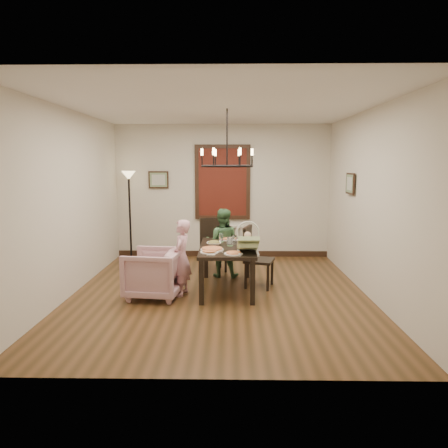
{
  "coord_description": "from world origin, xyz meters",
  "views": [
    {
      "loc": [
        0.18,
        -5.95,
        1.99
      ],
      "look_at": [
        0.07,
        0.23,
        1.05
      ],
      "focal_mm": 32.0,
      "sensor_mm": 36.0,
      "label": 1
    }
  ],
  "objects_px": {
    "chair_far": "(214,245)",
    "seated_man": "(222,249)",
    "dining_table": "(227,252)",
    "elderly_woman": "(182,264)",
    "armchair": "(154,273)",
    "baby_bouncer": "(248,242)",
    "floor_lamp": "(130,217)",
    "chair_right": "(259,257)",
    "drinking_glass": "(230,241)"
  },
  "relations": [
    {
      "from": "chair_right",
      "to": "seated_man",
      "type": "relative_size",
      "value": 0.99
    },
    {
      "from": "chair_far",
      "to": "elderly_woman",
      "type": "height_order",
      "value": "chair_far"
    },
    {
      "from": "chair_far",
      "to": "drinking_glass",
      "type": "distance_m",
      "value": 1.16
    },
    {
      "from": "seated_man",
      "to": "dining_table",
      "type": "bearing_deg",
      "value": 103.47
    },
    {
      "from": "drinking_glass",
      "to": "seated_man",
      "type": "bearing_deg",
      "value": 100.47
    },
    {
      "from": "elderly_woman",
      "to": "floor_lamp",
      "type": "bearing_deg",
      "value": -139.87
    },
    {
      "from": "dining_table",
      "to": "seated_man",
      "type": "xyz_separation_m",
      "value": [
        -0.09,
        0.77,
        -0.12
      ]
    },
    {
      "from": "drinking_glass",
      "to": "floor_lamp",
      "type": "relative_size",
      "value": 0.08
    },
    {
      "from": "chair_far",
      "to": "elderly_woman",
      "type": "xyz_separation_m",
      "value": [
        -0.43,
        -1.4,
        -0.01
      ]
    },
    {
      "from": "dining_table",
      "to": "armchair",
      "type": "bearing_deg",
      "value": -163.03
    },
    {
      "from": "elderly_woman",
      "to": "seated_man",
      "type": "xyz_separation_m",
      "value": [
        0.59,
        1.03,
        0.02
      ]
    },
    {
      "from": "armchair",
      "to": "dining_table",
      "type": "bearing_deg",
      "value": 114.62
    },
    {
      "from": "chair_far",
      "to": "floor_lamp",
      "type": "relative_size",
      "value": 0.55
    },
    {
      "from": "dining_table",
      "to": "seated_man",
      "type": "bearing_deg",
      "value": 95.86
    },
    {
      "from": "drinking_glass",
      "to": "elderly_woman",
      "type": "bearing_deg",
      "value": -156.48
    },
    {
      "from": "floor_lamp",
      "to": "drinking_glass",
      "type": "bearing_deg",
      "value": -42.89
    },
    {
      "from": "chair_far",
      "to": "seated_man",
      "type": "xyz_separation_m",
      "value": [
        0.17,
        -0.37,
        0.01
      ]
    },
    {
      "from": "baby_bouncer",
      "to": "floor_lamp",
      "type": "bearing_deg",
      "value": 132.45
    },
    {
      "from": "dining_table",
      "to": "chair_right",
      "type": "distance_m",
      "value": 0.56
    },
    {
      "from": "floor_lamp",
      "to": "armchair",
      "type": "bearing_deg",
      "value": -68.29
    },
    {
      "from": "dining_table",
      "to": "armchair",
      "type": "height_order",
      "value": "armchair"
    },
    {
      "from": "armchair",
      "to": "elderly_woman",
      "type": "xyz_separation_m",
      "value": [
        0.41,
        0.09,
        0.12
      ]
    },
    {
      "from": "seated_man",
      "to": "baby_bouncer",
      "type": "distance_m",
      "value": 1.34
    },
    {
      "from": "chair_far",
      "to": "seated_man",
      "type": "bearing_deg",
      "value": -83.93
    },
    {
      "from": "drinking_glass",
      "to": "floor_lamp",
      "type": "height_order",
      "value": "floor_lamp"
    },
    {
      "from": "chair_far",
      "to": "elderly_woman",
      "type": "distance_m",
      "value": 1.46
    },
    {
      "from": "chair_right",
      "to": "floor_lamp",
      "type": "height_order",
      "value": "floor_lamp"
    },
    {
      "from": "drinking_glass",
      "to": "armchair",
      "type": "bearing_deg",
      "value": -160.32
    },
    {
      "from": "chair_right",
      "to": "elderly_woman",
      "type": "bearing_deg",
      "value": 125.73
    },
    {
      "from": "chair_right",
      "to": "dining_table",
      "type": "bearing_deg",
      "value": 123.88
    },
    {
      "from": "dining_table",
      "to": "elderly_woman",
      "type": "height_order",
      "value": "elderly_woman"
    },
    {
      "from": "chair_right",
      "to": "drinking_glass",
      "type": "xyz_separation_m",
      "value": [
        -0.48,
        -0.11,
        0.28
      ]
    },
    {
      "from": "dining_table",
      "to": "drinking_glass",
      "type": "xyz_separation_m",
      "value": [
        0.04,
        0.06,
        0.16
      ]
    },
    {
      "from": "chair_right",
      "to": "armchair",
      "type": "bearing_deg",
      "value": 124.0
    },
    {
      "from": "chair_right",
      "to": "elderly_woman",
      "type": "relative_size",
      "value": 1.04
    },
    {
      "from": "dining_table",
      "to": "drinking_glass",
      "type": "distance_m",
      "value": 0.17
    },
    {
      "from": "dining_table",
      "to": "elderly_woman",
      "type": "bearing_deg",
      "value": -159.98
    },
    {
      "from": "dining_table",
      "to": "chair_right",
      "type": "relative_size",
      "value": 1.51
    },
    {
      "from": "chair_right",
      "to": "armchair",
      "type": "xyz_separation_m",
      "value": [
        -1.62,
        -0.51,
        -0.14
      ]
    },
    {
      "from": "armchair",
      "to": "floor_lamp",
      "type": "distance_m",
      "value": 2.55
    },
    {
      "from": "chair_far",
      "to": "armchair",
      "type": "bearing_deg",
      "value": -137.29
    },
    {
      "from": "dining_table",
      "to": "armchair",
      "type": "distance_m",
      "value": 1.18
    },
    {
      "from": "baby_bouncer",
      "to": "armchair",
      "type": "bearing_deg",
      "value": 174.15
    },
    {
      "from": "chair_right",
      "to": "baby_bouncer",
      "type": "xyz_separation_m",
      "value": [
        -0.21,
        -0.63,
        0.36
      ]
    },
    {
      "from": "seated_man",
      "to": "drinking_glass",
      "type": "height_order",
      "value": "seated_man"
    },
    {
      "from": "chair_far",
      "to": "seated_man",
      "type": "distance_m",
      "value": 0.41
    },
    {
      "from": "chair_right",
      "to": "chair_far",
      "type": "bearing_deg",
      "value": 54.87
    },
    {
      "from": "armchair",
      "to": "floor_lamp",
      "type": "bearing_deg",
      "value": -151.4
    },
    {
      "from": "chair_far",
      "to": "chair_right",
      "type": "xyz_separation_m",
      "value": [
        0.78,
        -0.98,
        0.01
      ]
    },
    {
      "from": "dining_table",
      "to": "chair_right",
      "type": "xyz_separation_m",
      "value": [
        0.52,
        0.17,
        -0.12
      ]
    }
  ]
}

